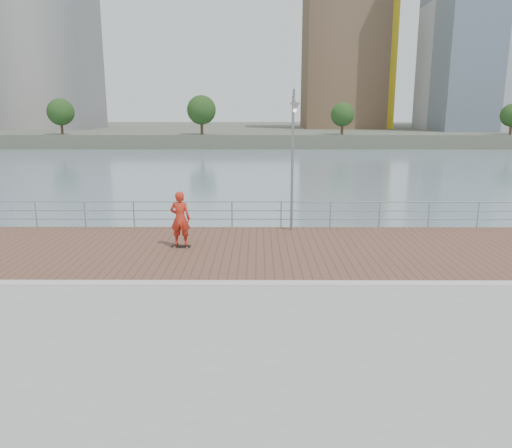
{
  "coord_description": "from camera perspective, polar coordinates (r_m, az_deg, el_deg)",
  "views": [
    {
      "loc": [
        0.07,
        -13.37,
        4.83
      ],
      "look_at": [
        0.0,
        2.0,
        1.3
      ],
      "focal_mm": 35.0,
      "sensor_mm": 36.0,
      "label": 1
    }
  ],
  "objects": [
    {
      "name": "street_lamp",
      "position": [
        19.55,
        4.3,
        9.92
      ],
      "size": [
        0.39,
        1.14,
        5.37
      ],
      "color": "slate",
      "rests_on": "brick_lane"
    },
    {
      "name": "shoreline_trees",
      "position": [
        90.39,
        -0.89,
        12.69
      ],
      "size": [
        144.87,
        5.14,
        6.85
      ],
      "color": "#473323",
      "rests_on": "far_shore"
    },
    {
      "name": "water",
      "position": [
        15.02,
        -0.03,
        -14.12
      ],
      "size": [
        400.0,
        400.0,
        0.0
      ],
      "primitive_type": "plane",
      "color": "slate",
      "rests_on": "ground"
    },
    {
      "name": "brick_lane",
      "position": [
        17.64,
        0.02,
        -2.92
      ],
      "size": [
        40.0,
        6.8,
        0.02
      ],
      "primitive_type": "cube",
      "color": "brown",
      "rests_on": "seawall"
    },
    {
      "name": "skyline",
      "position": [
        123.58,
        15.95,
        21.84
      ],
      "size": [
        233.0,
        41.0,
        72.93
      ],
      "color": "#ADA38E",
      "rests_on": "far_shore"
    },
    {
      "name": "far_shore",
      "position": [
        135.99,
        0.23,
        10.59
      ],
      "size": [
        320.0,
        95.0,
        2.5
      ],
      "primitive_type": "cube",
      "color": "#4C5142",
      "rests_on": "ground"
    },
    {
      "name": "skateboarder",
      "position": [
        17.81,
        -8.65,
        0.63
      ],
      "size": [
        0.75,
        0.53,
        1.95
      ],
      "primitive_type": "imported",
      "rotation": [
        0.0,
        0.0,
        3.05
      ],
      "color": "red",
      "rests_on": "skateboard"
    },
    {
      "name": "seawall",
      "position": [
        10.2,
        -0.19,
        -21.92
      ],
      "size": [
        40.0,
        24.0,
        2.0
      ],
      "primitive_type": "cube",
      "color": "gray",
      "rests_on": "ground"
    },
    {
      "name": "curb",
      "position": [
        14.21,
        -0.04,
        -6.81
      ],
      "size": [
        40.0,
        0.4,
        0.06
      ],
      "primitive_type": "cube",
      "color": "#B7B5AD",
      "rests_on": "seawall"
    },
    {
      "name": "skateboard",
      "position": [
        18.05,
        -8.55,
        -2.47
      ],
      "size": [
        0.7,
        0.24,
        0.08
      ],
      "rotation": [
        0.0,
        0.0,
        -0.09
      ],
      "color": "black",
      "rests_on": "brick_lane"
    },
    {
      "name": "guardrail",
      "position": [
        20.79,
        0.06,
        1.45
      ],
      "size": [
        39.06,
        0.06,
        1.13
      ],
      "color": "#8C9EA8",
      "rests_on": "brick_lane"
    }
  ]
}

